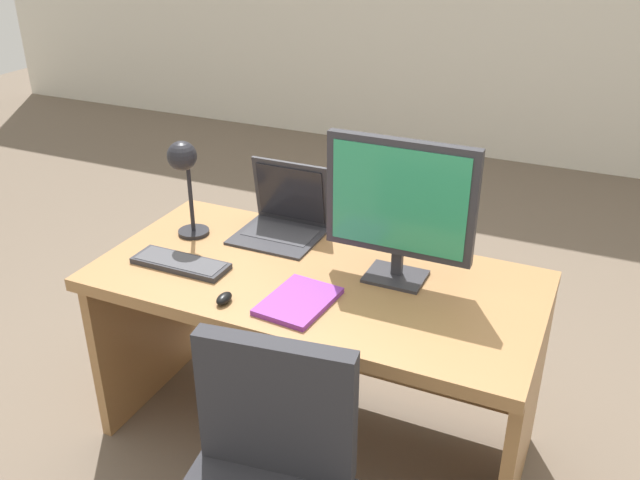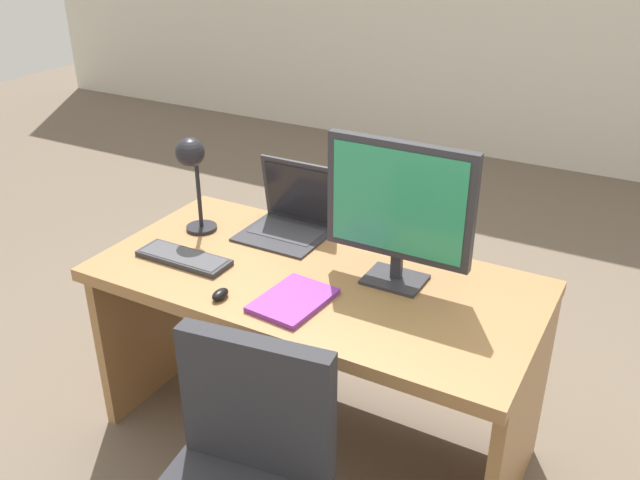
% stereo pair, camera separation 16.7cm
% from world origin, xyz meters
% --- Properties ---
extents(ground, '(12.00, 12.00, 0.00)m').
position_xyz_m(ground, '(0.00, 1.50, 0.00)').
color(ground, '#6B5B4C').
extents(desk, '(1.55, 0.76, 0.73)m').
position_xyz_m(desk, '(0.00, 0.04, 0.53)').
color(desk, '#9E7042').
rests_on(desk, ground).
extents(monitor, '(0.50, 0.16, 0.50)m').
position_xyz_m(monitor, '(0.26, 0.10, 1.01)').
color(monitor, '#2D2D33').
rests_on(monitor, desk).
extents(laptop, '(0.32, 0.28, 0.27)m').
position_xyz_m(laptop, '(-0.26, 0.28, 0.81)').
color(laptop, '#2D2D33').
rests_on(laptop, desk).
extents(keyboard, '(0.35, 0.12, 0.02)m').
position_xyz_m(keyboard, '(-0.46, -0.13, 0.74)').
color(keyboard, '#2D2D33').
rests_on(keyboard, desk).
extents(mouse, '(0.04, 0.07, 0.03)m').
position_xyz_m(mouse, '(-0.19, -0.28, 0.74)').
color(mouse, black).
rests_on(mouse, desk).
extents(desk_lamp, '(0.12, 0.14, 0.38)m').
position_xyz_m(desk_lamp, '(-0.57, 0.08, 1.01)').
color(desk_lamp, black).
rests_on(desk_lamp, desk).
extents(book, '(0.22, 0.28, 0.02)m').
position_xyz_m(book, '(0.03, -0.19, 0.74)').
color(book, purple).
rests_on(book, desk).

